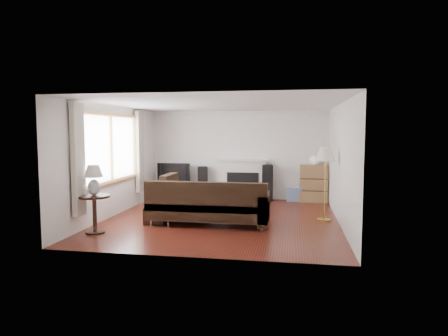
% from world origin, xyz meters
% --- Properties ---
extents(room, '(5.10, 5.60, 2.54)m').
position_xyz_m(room, '(0.00, 0.00, 1.25)').
color(room, '#581E13').
rests_on(room, ground).
extents(window, '(0.12, 2.74, 1.54)m').
position_xyz_m(window, '(-2.45, -0.20, 1.55)').
color(window, brown).
rests_on(window, room).
extents(curtain_near, '(0.10, 0.35, 2.10)m').
position_xyz_m(curtain_near, '(-2.40, -1.72, 1.40)').
color(curtain_near, beige).
rests_on(curtain_near, room).
extents(curtain_far, '(0.10, 0.35, 2.10)m').
position_xyz_m(curtain_far, '(-2.40, 1.32, 1.40)').
color(curtain_far, beige).
rests_on(curtain_far, room).
extents(fireplace, '(1.40, 0.26, 1.15)m').
position_xyz_m(fireplace, '(0.15, 2.64, 0.57)').
color(fireplace, white).
rests_on(fireplace, room).
extents(tv_stand, '(0.95, 0.43, 0.47)m').
position_xyz_m(tv_stand, '(-1.82, 2.50, 0.24)').
color(tv_stand, black).
rests_on(tv_stand, ground).
extents(television, '(0.96, 0.13, 0.55)m').
position_xyz_m(television, '(-1.82, 2.50, 0.75)').
color(television, black).
rests_on(television, tv_stand).
extents(speaker_left, '(0.35, 0.38, 0.93)m').
position_xyz_m(speaker_left, '(-1.00, 2.53, 0.46)').
color(speaker_left, black).
rests_on(speaker_left, ground).
extents(speaker_right, '(0.34, 0.38, 1.00)m').
position_xyz_m(speaker_right, '(0.84, 2.53, 0.50)').
color(speaker_right, black).
rests_on(speaker_right, ground).
extents(bookshelf, '(0.74, 0.35, 1.02)m').
position_xyz_m(bookshelf, '(2.10, 2.53, 0.51)').
color(bookshelf, olive).
rests_on(bookshelf, ground).
extents(globe_lamp, '(0.25, 0.25, 0.25)m').
position_xyz_m(globe_lamp, '(2.10, 2.53, 1.15)').
color(globe_lamp, white).
rests_on(globe_lamp, bookshelf).
extents(sectional_sofa, '(2.68, 1.96, 0.86)m').
position_xyz_m(sectional_sofa, '(-0.18, -0.53, 0.43)').
color(sectional_sofa, black).
rests_on(sectional_sofa, ground).
extents(coffee_table, '(1.25, 0.87, 0.44)m').
position_xyz_m(coffee_table, '(0.08, 0.95, 0.22)').
color(coffee_table, '#A1774D').
rests_on(coffee_table, ground).
extents(footstool, '(0.48, 0.48, 0.36)m').
position_xyz_m(footstool, '(-1.30, -0.65, 0.18)').
color(footstool, black).
rests_on(footstool, ground).
extents(floor_lamp, '(0.51, 0.51, 1.59)m').
position_xyz_m(floor_lamp, '(2.21, 0.23, 0.79)').
color(floor_lamp, gold).
rests_on(floor_lamp, ground).
extents(side_table, '(0.58, 0.58, 0.72)m').
position_xyz_m(side_table, '(-2.15, -1.63, 0.36)').
color(side_table, black).
rests_on(side_table, ground).
extents(table_lamp, '(0.35, 0.35, 0.56)m').
position_xyz_m(table_lamp, '(-2.15, -1.63, 1.00)').
color(table_lamp, silver).
rests_on(table_lamp, side_table).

